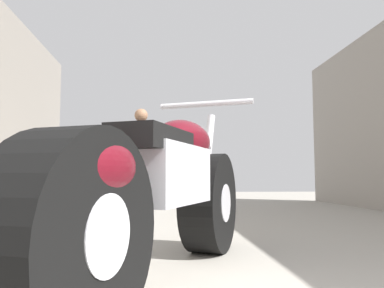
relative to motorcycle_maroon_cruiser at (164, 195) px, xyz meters
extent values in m
plane|color=#9E998E|center=(0.58, 2.04, -0.44)|extent=(18.99, 18.99, 0.00)
cylinder|color=black|center=(0.33, 0.77, -0.09)|extent=(0.49, 0.74, 0.70)
cylinder|color=silver|center=(0.33, 0.77, -0.09)|extent=(0.33, 0.34, 0.27)
cylinder|color=black|center=(-0.29, -0.69, -0.09)|extent=(0.49, 0.74, 0.70)
cylinder|color=silver|center=(-0.29, -0.69, -0.09)|extent=(0.33, 0.34, 0.27)
cube|color=silver|center=(0.02, 0.04, 0.10)|extent=(0.51, 0.75, 0.31)
ellipsoid|color=#5B0F19|center=(0.11, 0.26, 0.30)|extent=(0.48, 0.63, 0.24)
cube|color=black|center=(-0.06, -0.14, 0.27)|extent=(0.42, 0.58, 0.11)
ellipsoid|color=#5B0F19|center=(-0.27, -0.64, 0.12)|extent=(0.45, 0.55, 0.26)
cylinder|color=silver|center=(0.31, 0.73, 0.23)|extent=(0.16, 0.27, 0.63)
cylinder|color=silver|center=(0.29, 0.69, 0.60)|extent=(0.64, 0.30, 0.04)
cylinder|color=silver|center=(-0.25, -0.20, -0.20)|extent=(0.32, 0.59, 0.10)
cylinder|color=#384766|center=(-0.46, 4.46, -0.04)|extent=(0.22, 0.22, 0.82)
cylinder|color=#384766|center=(-0.30, 4.59, -0.04)|extent=(0.22, 0.22, 0.82)
cube|color=#2D2D33|center=(-0.38, 4.52, 0.69)|extent=(0.50, 0.48, 0.62)
cylinder|color=#9E7051|center=(-0.59, 4.34, 0.71)|extent=(0.16, 0.16, 0.57)
cylinder|color=#9E7051|center=(-0.16, 4.70, 0.71)|extent=(0.16, 0.16, 0.57)
sphere|color=#9E7051|center=(-0.38, 4.52, 1.13)|extent=(0.23, 0.23, 0.23)
camera|label=1|loc=(-0.01, -1.97, 0.09)|focal=35.85mm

